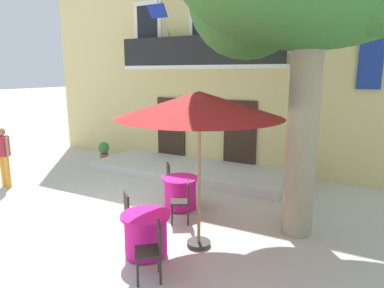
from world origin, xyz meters
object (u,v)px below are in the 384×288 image
object	(u,v)px
cafe_table_near_tree	(146,234)
cafe_chair_middle_1	(172,178)
cafe_umbrella	(199,105)
pedestrian_near_entrance	(3,154)
cafe_table_middle	(180,193)
ground_planter_right	(303,175)
cafe_chair_middle_0	(183,199)
cafe_chair_near_tree_0	(153,248)
cafe_chair_near_tree_1	(132,212)
ground_planter_left	(104,150)

from	to	relation	value
cafe_table_near_tree	cafe_chair_middle_1	xyz separation A→B (m)	(-1.04, 2.65, 0.14)
cafe_umbrella	pedestrian_near_entrance	xyz separation A→B (m)	(-6.30, 0.49, -1.65)
cafe_table_middle	ground_planter_right	bearing A→B (deg)	51.99
cafe_umbrella	pedestrian_near_entrance	bearing A→B (deg)	175.55
cafe_table_near_tree	cafe_umbrella	distance (m)	2.43
cafe_chair_middle_0	ground_planter_right	bearing A→B (deg)	62.37
cafe_chair_middle_0	cafe_umbrella	world-z (taller)	cafe_umbrella
cafe_chair_near_tree_0	cafe_chair_near_tree_1	world-z (taller)	same
ground_planter_left	ground_planter_right	bearing A→B (deg)	2.35
ground_planter_left	ground_planter_right	world-z (taller)	ground_planter_left
cafe_chair_near_tree_1	cafe_chair_near_tree_0	bearing A→B (deg)	-40.66
ground_planter_left	pedestrian_near_entrance	world-z (taller)	pedestrian_near_entrance
cafe_chair_near_tree_0	pedestrian_near_entrance	world-z (taller)	pedestrian_near_entrance
ground_planter_right	cafe_table_near_tree	bearing A→B (deg)	-109.41
cafe_chair_middle_0	ground_planter_left	xyz separation A→B (m)	(-5.12, 3.25, -0.13)
cafe_chair_near_tree_0	pedestrian_near_entrance	bearing A→B (deg)	164.01
cafe_chair_middle_0	ground_planter_left	world-z (taller)	cafe_chair_middle_0
cafe_table_middle	cafe_chair_near_tree_0	bearing A→B (deg)	-68.85
cafe_chair_near_tree_1	cafe_chair_middle_1	xyz separation A→B (m)	(-0.42, 2.22, 0.00)
cafe_table_near_tree	cafe_chair_near_tree_1	world-z (taller)	cafe_chair_near_tree_1
cafe_chair_middle_0	ground_planter_right	world-z (taller)	cafe_chair_middle_0
ground_planter_right	cafe_chair_near_tree_1	bearing A→B (deg)	-117.45
cafe_table_near_tree	pedestrian_near_entrance	distance (m)	5.78
cafe_table_near_tree	cafe_chair_middle_0	xyz separation A→B (m)	(-0.08, 1.50, 0.14)
cafe_table_middle	pedestrian_near_entrance	xyz separation A→B (m)	(-5.12, -0.90, 0.56)
cafe_chair_near_tree_0	ground_planter_left	bearing A→B (deg)	137.20
cafe_chair_near_tree_0	cafe_chair_middle_1	distance (m)	3.56
cafe_table_middle	cafe_table_near_tree	bearing A→B (deg)	-76.46
cafe_chair_near_tree_1	cafe_chair_middle_1	distance (m)	2.26
cafe_table_near_tree	cafe_chair_near_tree_1	bearing A→B (deg)	145.05
ground_planter_right	cafe_chair_near_tree_0	bearing A→B (deg)	-102.66
cafe_chair_middle_0	ground_planter_right	size ratio (longest dim) A/B	1.43
cafe_chair_middle_0	ground_planter_left	size ratio (longest dim) A/B	1.28
cafe_table_middle	cafe_chair_middle_1	distance (m)	0.77
cafe_chair_near_tree_0	cafe_chair_near_tree_1	xyz separation A→B (m)	(-1.14, 0.98, 0.00)
cafe_chair_near_tree_0	ground_planter_right	bearing A→B (deg)	77.34
cafe_chair_near_tree_1	ground_planter_right	distance (m)	5.19
cafe_chair_middle_0	cafe_chair_middle_1	size ratio (longest dim) A/B	1.00
cafe_table_middle	cafe_umbrella	world-z (taller)	cafe_umbrella
cafe_chair_near_tree_1	cafe_table_middle	world-z (taller)	cafe_chair_near_tree_1
cafe_chair_near_tree_0	cafe_chair_middle_1	world-z (taller)	same
cafe_chair_near_tree_0	cafe_umbrella	xyz separation A→B (m)	(0.15, 1.27, 2.08)
cafe_chair_middle_0	cafe_umbrella	xyz separation A→B (m)	(0.75, -0.77, 2.08)
cafe_chair_near_tree_1	ground_planter_right	bearing A→B (deg)	62.55
cafe_table_near_tree	cafe_chair_near_tree_0	xyz separation A→B (m)	(0.52, -0.55, 0.14)
cafe_table_near_tree	ground_planter_right	world-z (taller)	cafe_table_near_tree
cafe_chair_near_tree_0	cafe_chair_middle_1	bearing A→B (deg)	116.02
cafe_chair_near_tree_0	cafe_chair_middle_0	bearing A→B (deg)	106.33
cafe_umbrella	ground_planter_right	xyz separation A→B (m)	(1.10, 4.31, -2.25)
cafe_chair_middle_0	cafe_chair_middle_1	distance (m)	1.50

